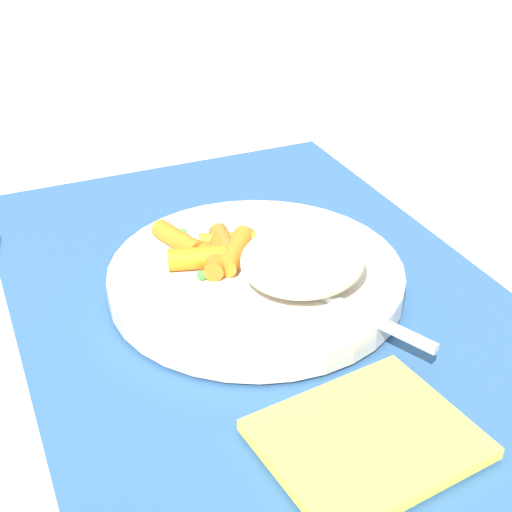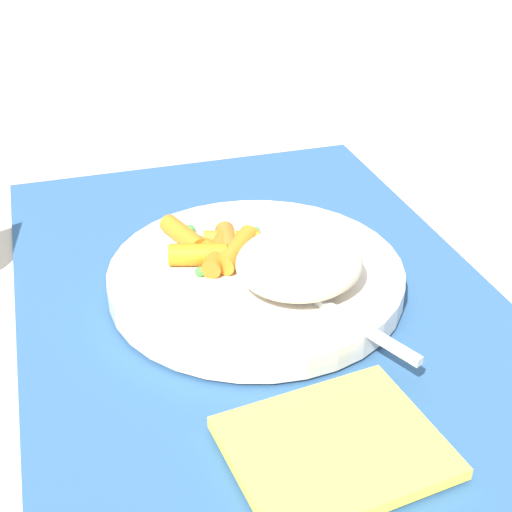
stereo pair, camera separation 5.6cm
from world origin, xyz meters
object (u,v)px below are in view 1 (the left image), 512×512
object	(u,v)px
plate	(256,277)
rice_mound	(303,260)
carrot_portion	(213,249)
fork	(298,284)
napkin	(367,439)

from	to	relation	value
plate	rice_mound	size ratio (longest dim) A/B	2.44
carrot_portion	plate	bearing A→B (deg)	-135.41
carrot_portion	fork	bearing A→B (deg)	-146.32
fork	rice_mound	bearing A→B (deg)	-56.82
rice_mound	carrot_portion	world-z (taller)	rice_mound
fork	napkin	bearing A→B (deg)	170.10
plate	napkin	size ratio (longest dim) A/B	1.90
rice_mound	carrot_portion	xyz separation A→B (m)	(0.06, 0.05, -0.01)
plate	carrot_portion	xyz separation A→B (m)	(0.03, 0.03, 0.02)
napkin	plate	bearing A→B (deg)	-2.34
carrot_portion	fork	world-z (taller)	carrot_portion
rice_mound	carrot_portion	size ratio (longest dim) A/B	1.06
rice_mound	fork	xyz separation A→B (m)	(-0.00, 0.00, -0.02)
carrot_portion	napkin	distance (m)	0.21
plate	napkin	distance (m)	0.18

